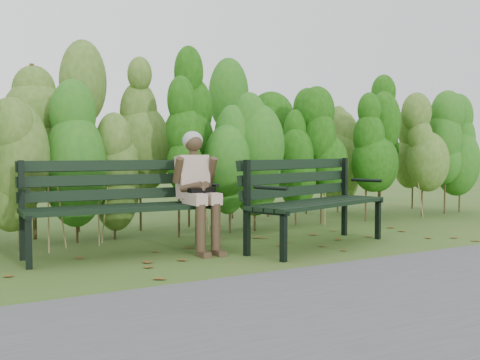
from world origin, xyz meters
TOP-DOWN VIEW (x-y plane):
  - ground at (0.00, 0.00)m, footprint 80.00×80.00m
  - footpath at (0.00, -2.20)m, footprint 60.00×2.50m
  - hedge_band at (0.00, 1.86)m, footprint 11.04×1.67m
  - leaf_litter at (0.09, -0.22)m, footprint 5.82×1.95m
  - bench_left at (-1.29, 0.61)m, footprint 1.99×0.73m
  - bench_right at (0.74, 0.03)m, footprint 2.07×1.21m
  - seated_woman at (-0.51, 0.38)m, footprint 0.48×0.71m

SIDE VIEW (x-z plane):
  - ground at x=0.00m, z-range 0.00..0.00m
  - leaf_litter at x=0.09m, z-range 0.00..0.01m
  - footpath at x=0.00m, z-range 0.00..0.01m
  - bench_left at x=-1.29m, z-range 0.09..1.07m
  - bench_right at x=0.74m, z-range 0.09..1.07m
  - seated_woman at x=-0.51m, z-range 0.10..1.39m
  - hedge_band at x=0.00m, z-range 0.05..2.47m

